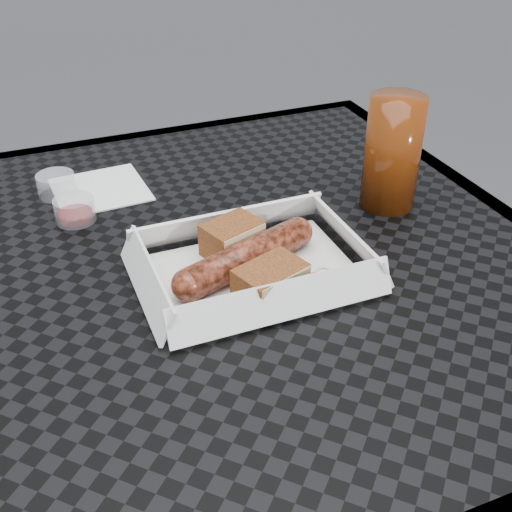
% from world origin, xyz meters
% --- Properties ---
extents(patio_table, '(0.80, 0.80, 0.74)m').
position_xyz_m(patio_table, '(0.00, 0.00, 0.67)').
color(patio_table, black).
rests_on(patio_table, ground).
extents(food_tray, '(0.22, 0.15, 0.00)m').
position_xyz_m(food_tray, '(0.03, -0.04, 0.75)').
color(food_tray, white).
rests_on(food_tray, patio_table).
extents(bratwurst, '(0.18, 0.09, 0.04)m').
position_xyz_m(bratwurst, '(0.03, -0.04, 0.77)').
color(bratwurst, maroon).
rests_on(bratwurst, food_tray).
extents(bread_near, '(0.07, 0.06, 0.04)m').
position_xyz_m(bread_near, '(0.02, 0.00, 0.77)').
color(bread_near, brown).
rests_on(bread_near, food_tray).
extents(bread_far, '(0.08, 0.07, 0.04)m').
position_xyz_m(bread_far, '(0.03, -0.09, 0.77)').
color(bread_far, brown).
rests_on(bread_far, food_tray).
extents(veg_garnish, '(0.03, 0.03, 0.00)m').
position_xyz_m(veg_garnish, '(0.10, -0.10, 0.75)').
color(veg_garnish, '#F7510A').
rests_on(veg_garnish, food_tray).
extents(napkin, '(0.13, 0.13, 0.00)m').
position_xyz_m(napkin, '(-0.09, 0.22, 0.75)').
color(napkin, white).
rests_on(napkin, patio_table).
extents(condiment_cup_sauce, '(0.05, 0.05, 0.03)m').
position_xyz_m(condiment_cup_sauce, '(-0.13, 0.15, 0.76)').
color(condiment_cup_sauce, maroon).
rests_on(condiment_cup_sauce, patio_table).
extents(condiment_cup_empty, '(0.05, 0.05, 0.03)m').
position_xyz_m(condiment_cup_empty, '(-0.14, 0.23, 0.76)').
color(condiment_cup_empty, silver).
rests_on(condiment_cup_empty, patio_table).
extents(drink_glass, '(0.07, 0.07, 0.15)m').
position_xyz_m(drink_glass, '(0.25, 0.04, 0.82)').
color(drink_glass, '#531F07').
rests_on(drink_glass, patio_table).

